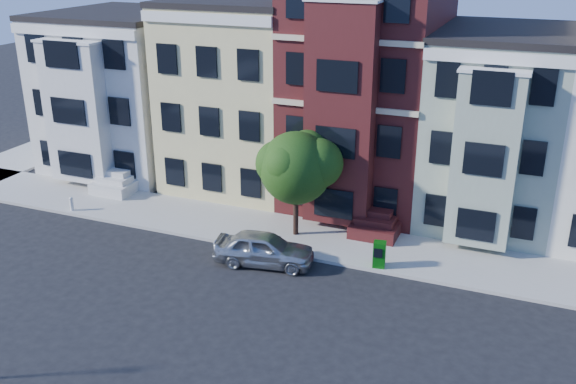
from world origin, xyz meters
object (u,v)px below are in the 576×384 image
at_px(parked_car, 264,249).
at_px(fire_hydrant, 72,205).
at_px(street_tree, 296,173).
at_px(newspaper_box, 379,254).

bearing_deg(parked_car, fire_hydrant, 73.65).
xyz_separation_m(street_tree, parked_car, (-0.27, -3.07, -2.50)).
bearing_deg(parked_car, newspaper_box, -83.38).
distance_m(street_tree, newspaper_box, 5.41).
height_order(street_tree, parked_car, street_tree).
bearing_deg(fire_hydrant, parked_car, -6.83).
bearing_deg(fire_hydrant, street_tree, 8.25).
xyz_separation_m(street_tree, fire_hydrant, (-11.71, -1.70, -2.79)).
distance_m(street_tree, parked_car, 3.97).
distance_m(parked_car, newspaper_box, 4.94).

